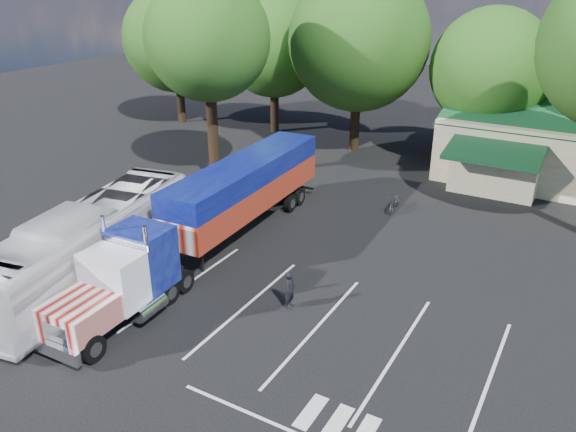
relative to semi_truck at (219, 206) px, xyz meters
The scene contains 10 objects.
ground 5.10m from the semi_truck, 28.34° to the left, with size 120.00×120.00×0.00m, color black.
tree_row_a 26.38m from the semi_truck, 133.89° to the left, with size 9.00×9.00×11.68m.
tree_row_b 22.44m from the semi_truck, 114.17° to the left, with size 8.40×8.40×11.35m.
tree_row_c 19.30m from the semi_truck, 93.01° to the left, with size 10.00×10.00×13.05m.
tree_row_d 21.69m from the semi_truck, 67.79° to the left, with size 8.00×8.00×10.60m.
tree_near_left 12.33m from the semi_truck, 128.34° to the left, with size 7.60×7.60×12.65m.
semi_truck is the anchor object (origin of this frame).
woman 6.54m from the semi_truck, 28.12° to the right, with size 0.59×0.39×1.63m, color black.
bicycle 10.63m from the semi_truck, 56.20° to the left, with size 0.68×1.95×1.02m, color black.
tour_bus 6.09m from the semi_truck, 119.26° to the right, with size 2.91×12.45×3.47m, color silver.
Camera 1 is at (11.21, -22.07, 12.60)m, focal length 35.00 mm.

